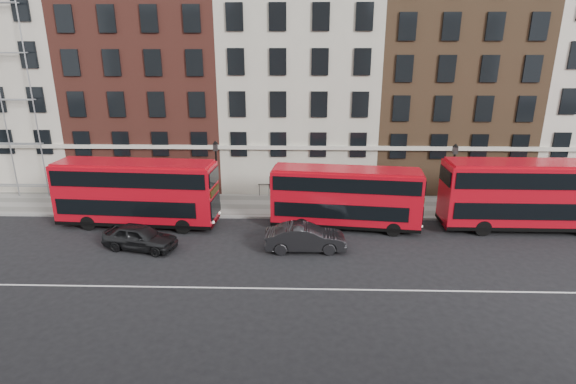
{
  "coord_description": "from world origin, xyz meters",
  "views": [
    {
      "loc": [
        0.13,
        -22.55,
        12.01
      ],
      "look_at": [
        -0.62,
        5.0,
        3.0
      ],
      "focal_mm": 28.0,
      "sensor_mm": 36.0,
      "label": 1
    }
  ],
  "objects_px": {
    "bus_b": "(136,192)",
    "bus_c": "(345,196)",
    "bus_d": "(528,194)",
    "car_front": "(305,238)",
    "car_rear": "(140,237)"
  },
  "relations": [
    {
      "from": "bus_c",
      "to": "car_rear",
      "type": "bearing_deg",
      "value": -156.95
    },
    {
      "from": "bus_d",
      "to": "car_rear",
      "type": "relative_size",
      "value": 2.48
    },
    {
      "from": "bus_d",
      "to": "car_front",
      "type": "xyz_separation_m",
      "value": [
        -14.98,
        -3.69,
        -1.74
      ]
    },
    {
      "from": "bus_c",
      "to": "car_rear",
      "type": "distance_m",
      "value": 13.54
    },
    {
      "from": "bus_b",
      "to": "bus_d",
      "type": "bearing_deg",
      "value": 3.78
    },
    {
      "from": "car_rear",
      "to": "bus_b",
      "type": "bearing_deg",
      "value": 33.74
    },
    {
      "from": "car_rear",
      "to": "car_front",
      "type": "relative_size",
      "value": 0.93
    },
    {
      "from": "bus_d",
      "to": "car_front",
      "type": "bearing_deg",
      "value": -165.69
    },
    {
      "from": "bus_d",
      "to": "car_front",
      "type": "relative_size",
      "value": 2.3
    },
    {
      "from": "bus_b",
      "to": "bus_c",
      "type": "relative_size",
      "value": 1.08
    },
    {
      "from": "bus_b",
      "to": "car_rear",
      "type": "height_order",
      "value": "bus_b"
    },
    {
      "from": "bus_c",
      "to": "car_front",
      "type": "bearing_deg",
      "value": -119.79
    },
    {
      "from": "car_rear",
      "to": "car_front",
      "type": "xyz_separation_m",
      "value": [
        10.18,
        0.1,
        0.03
      ]
    },
    {
      "from": "bus_c",
      "to": "bus_d",
      "type": "bearing_deg",
      "value": 6.64
    },
    {
      "from": "bus_b",
      "to": "bus_d",
      "type": "distance_m",
      "value": 26.57
    }
  ]
}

